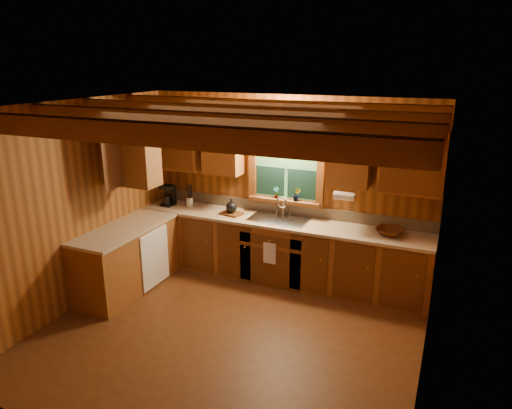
{
  "coord_description": "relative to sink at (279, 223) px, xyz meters",
  "views": [
    {
      "loc": [
        2.17,
        -4.2,
        3.04
      ],
      "look_at": [
        0.0,
        0.8,
        1.35
      ],
      "focal_mm": 32.68,
      "sensor_mm": 36.0,
      "label": 1
    }
  ],
  "objects": [
    {
      "name": "dishwasher_panel",
      "position": [
        -1.47,
        -0.92,
        -0.43
      ],
      "size": [
        0.02,
        0.6,
        0.8
      ],
      "primitive_type": "cube",
      "color": "white",
      "rests_on": "base_cabinets"
    },
    {
      "name": "window",
      "position": [
        0.0,
        0.26,
        0.67
      ],
      "size": [
        1.12,
        0.08,
        1.0
      ],
      "color": "brown",
      "rests_on": "room"
    },
    {
      "name": "sink",
      "position": [
        0.0,
        0.0,
        0.0
      ],
      "size": [
        0.82,
        0.48,
        0.43
      ],
      "color": "silver",
      "rests_on": "countertop"
    },
    {
      "name": "paper_towel_roll",
      "position": [
        0.92,
        -0.07,
        0.51
      ],
      "size": [
        0.27,
        0.11,
        0.11
      ],
      "primitive_type": "cylinder",
      "rotation": [
        0.0,
        1.57,
        0.0
      ],
      "color": "white",
      "rests_on": "upper_cabinets"
    },
    {
      "name": "dish_towel",
      "position": [
        0.0,
        -0.34,
        -0.34
      ],
      "size": [
        0.18,
        0.01,
        0.3
      ],
      "primitive_type": "cube",
      "color": "white",
      "rests_on": "base_cabinets"
    },
    {
      "name": "window_sill",
      "position": [
        0.0,
        0.22,
        0.26
      ],
      "size": [
        1.06,
        0.14,
        0.04
      ],
      "primitive_type": "cube",
      "color": "brown",
      "rests_on": "room"
    },
    {
      "name": "teakettle",
      "position": [
        -0.71,
        -0.06,
        0.15
      ],
      "size": [
        0.16,
        0.16,
        0.2
      ],
      "rotation": [
        0.0,
        0.0,
        0.3
      ],
      "color": "black",
      "rests_on": "cutting_board"
    },
    {
      "name": "potted_plant_right",
      "position": [
        0.19,
        0.2,
        0.38
      ],
      "size": [
        0.12,
        0.1,
        0.19
      ],
      "primitive_type": "imported",
      "rotation": [
        0.0,
        0.0,
        0.2
      ],
      "color": "#562D12",
      "rests_on": "window_sill"
    },
    {
      "name": "room",
      "position": [
        0.0,
        -1.6,
        0.44
      ],
      "size": [
        4.2,
        4.2,
        4.2
      ],
      "color": "#522C13",
      "rests_on": "ground"
    },
    {
      "name": "wall_sconce",
      "position": [
        0.0,
        0.14,
        1.31
      ],
      "size": [
        0.45,
        0.21,
        0.17
      ],
      "color": "black",
      "rests_on": "room"
    },
    {
      "name": "ceiling_beams",
      "position": [
        0.0,
        -1.6,
        1.63
      ],
      "size": [
        4.2,
        2.54,
        0.18
      ],
      "color": "brown",
      "rests_on": "room"
    },
    {
      "name": "cutting_board",
      "position": [
        -0.71,
        -0.06,
        0.06
      ],
      "size": [
        0.34,
        0.27,
        0.03
      ],
      "primitive_type": "cube",
      "rotation": [
        0.0,
        0.0,
        -0.18
      ],
      "color": "#562D12",
      "rests_on": "countertop"
    },
    {
      "name": "base_cabinets",
      "position": [
        -0.49,
        -0.32,
        -0.43
      ],
      "size": [
        4.2,
        2.22,
        0.86
      ],
      "color": "brown",
      "rests_on": "ground"
    },
    {
      "name": "wicker_basket",
      "position": [
        1.52,
        0.01,
        0.09
      ],
      "size": [
        0.42,
        0.42,
        0.09
      ],
      "primitive_type": "imported",
      "rotation": [
        0.0,
        0.0,
        -0.2
      ],
      "color": "#48230C",
      "rests_on": "countertop"
    },
    {
      "name": "countertop",
      "position": [
        -0.48,
        -0.31,
        0.02
      ],
      "size": [
        4.2,
        2.24,
        0.04
      ],
      "color": "tan",
      "rests_on": "base_cabinets"
    },
    {
      "name": "potted_plant_left",
      "position": [
        -0.12,
        0.21,
        0.37
      ],
      "size": [
        0.09,
        0.06,
        0.17
      ],
      "primitive_type": "imported",
      "rotation": [
        0.0,
        0.0,
        -0.03
      ],
      "color": "#562D12",
      "rests_on": "window_sill"
    },
    {
      "name": "coffee_maker",
      "position": [
        -1.81,
        -0.02,
        0.2
      ],
      "size": [
        0.18,
        0.23,
        0.31
      ],
      "rotation": [
        0.0,
        0.0,
        -0.04
      ],
      "color": "black",
      "rests_on": "countertop"
    },
    {
      "name": "upper_cabinets",
      "position": [
        -0.56,
        -0.18,
        0.98
      ],
      "size": [
        4.19,
        1.77,
        0.78
      ],
      "color": "brown",
      "rests_on": "room"
    },
    {
      "name": "utensil_crock",
      "position": [
        -1.46,
        0.03,
        0.13
      ],
      "size": [
        0.12,
        0.12,
        0.35
      ],
      "rotation": [
        0.0,
        0.0,
        0.14
      ],
      "color": "silver",
      "rests_on": "countertop"
    },
    {
      "name": "backsplash",
      "position": [
        0.0,
        0.28,
        0.12
      ],
      "size": [
        4.2,
        0.02,
        0.16
      ],
      "primitive_type": "cube",
      "color": "tan",
      "rests_on": "room"
    }
  ]
}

